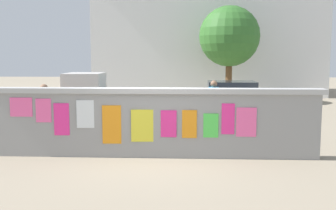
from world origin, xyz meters
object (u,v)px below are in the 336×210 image
person_walking (214,100)px  person_bystander (45,106)px  bicycle_near (198,130)px  car_parked (228,98)px  auto_rickshaw_truck (115,102)px  motorcycle (268,125)px  tree_roadside (229,37)px

person_walking → person_bystander: size_ratio=1.00×
bicycle_near → person_bystander: 4.39m
car_parked → bicycle_near: (-1.34, -5.26, -0.37)m
auto_rickshaw_truck → bicycle_near: size_ratio=2.19×
bicycle_near → person_walking: bearing=75.1°
car_parked → person_walking: (-0.77, -3.14, 0.26)m
motorcycle → tree_roadside: bearing=90.6°
person_bystander → car_parked: bearing=42.0°
tree_roadside → bicycle_near: bearing=-100.4°
car_parked → motorcycle: bearing=-82.5°
car_parked → bicycle_near: bearing=-104.3°
person_walking → tree_roadside: size_ratio=0.32×
person_bystander → auto_rickshaw_truck: bearing=51.5°
tree_roadside → person_walking: bearing=-99.2°
auto_rickshaw_truck → person_bystander: bearing=-128.5°
bicycle_near → tree_roadside: (1.88, 10.21, 3.07)m
auto_rickshaw_truck → person_bystander: size_ratio=2.26×
auto_rickshaw_truck → tree_roadside: (4.59, 8.02, 2.53)m
auto_rickshaw_truck → car_parked: 5.08m
person_walking → person_bystander: 5.29m
car_parked → bicycle_near: size_ratio=2.29×
auto_rickshaw_truck → person_walking: 3.28m
tree_roadside → car_parked: bearing=-96.2°
motorcycle → auto_rickshaw_truck: bearing=158.7°
auto_rickshaw_truck → motorcycle: 5.06m
auto_rickshaw_truck → bicycle_near: (2.71, -2.19, -0.54)m
car_parked → motorcycle: 4.95m
motorcycle → person_walking: person_walking is taller
person_walking → tree_roadside: tree_roadside is taller
person_bystander → bicycle_near: bearing=-1.8°
bicycle_near → person_walking: person_walking is taller
bicycle_near → tree_roadside: size_ratio=0.33×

